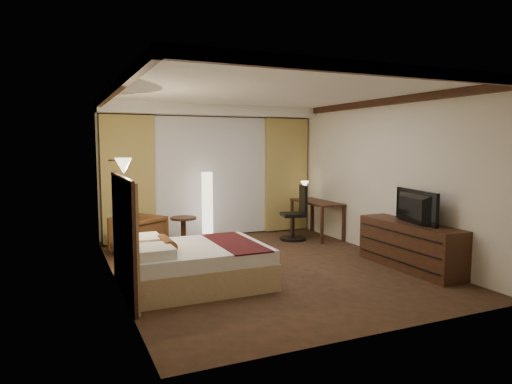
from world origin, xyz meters
name	(u,v)px	position (x,y,z in m)	size (l,w,h in m)	color
floor	(266,267)	(0.00, 0.00, 0.00)	(4.50, 5.50, 0.01)	#2F2112
ceiling	(267,92)	(0.00, 0.00, 2.70)	(4.50, 5.50, 0.01)	white
back_wall	(210,172)	(0.00, 2.75, 1.35)	(4.50, 0.02, 2.70)	beige
left_wall	(115,187)	(-2.25, 0.00, 1.35)	(0.02, 5.50, 2.70)	beige
right_wall	(384,177)	(2.25, 0.00, 1.35)	(0.02, 5.50, 2.70)	beige
crown_molding	(267,96)	(0.00, 0.00, 2.64)	(4.50, 5.50, 0.12)	black
soffit	(214,110)	(0.00, 2.50, 2.60)	(4.50, 0.50, 0.20)	white
curtain_sheer	(212,177)	(0.00, 2.67, 1.25)	(2.48, 0.04, 2.45)	silver
curtain_left_drape	(128,180)	(-1.70, 2.61, 1.25)	(1.00, 0.14, 2.45)	tan
curtain_right_drape	(286,175)	(1.70, 2.61, 1.25)	(1.00, 0.14, 2.45)	tan
wall_sconce	(123,166)	(-2.09, 0.30, 1.62)	(0.24, 0.24, 0.24)	white
bed	(196,265)	(-1.26, -0.43, 0.27)	(1.86, 1.45, 0.54)	white
headboard	(125,237)	(-2.20, -0.43, 0.75)	(0.12, 1.75, 1.50)	#A67E60
armchair	(138,233)	(-1.70, 1.65, 0.38)	(0.74, 0.69, 0.76)	#4E3017
side_table	(184,231)	(-0.78, 2.04, 0.27)	(0.50, 0.50, 0.55)	black
floor_lamp	(207,206)	(-0.23, 2.28, 0.69)	(0.29, 0.29, 1.38)	white
desk	(317,219)	(1.95, 1.70, 0.38)	(0.55, 1.32, 0.75)	black
desk_lamp	(305,191)	(1.95, 2.21, 0.92)	(0.18, 0.18, 0.34)	#FFD899
office_chair	(293,213)	(1.37, 1.65, 0.55)	(0.53, 0.53, 1.11)	black
dresser	(410,246)	(2.00, -0.97, 0.36)	(0.50, 1.86, 0.72)	black
television	(410,202)	(1.97, -0.97, 1.04)	(1.09, 0.63, 0.14)	black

